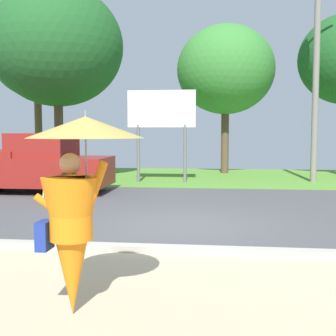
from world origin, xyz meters
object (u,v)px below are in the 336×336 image
Objects in this scene: tree_right_far at (57,47)px; roadside_billboard at (161,115)px; monk_pedestrian at (76,203)px; tree_left_far at (37,58)px; tree_center_back at (226,70)px; utility_pole at (316,72)px; pickup_truck at (30,165)px.

roadside_billboard is at bearing -7.67° from tree_right_far.
tree_left_far is at bearing 115.83° from monk_pedestrian.
utility_pole is at bearing -44.78° from tree_center_back.
tree_right_far is at bearing 100.51° from pickup_truck.
pickup_truck is 0.65× the size of utility_pole.
roadside_billboard is at bearing -120.94° from tree_center_back.
utility_pole is at bearing 7.70° from roadside_billboard.
pickup_truck is 5.83m from tree_right_far.
utility_pole is 1.06× the size of tree_left_far.
utility_pole is (9.66, 3.95, 3.30)m from pickup_truck.
tree_left_far is 1.10× the size of tree_center_back.
monk_pedestrian is 10.03m from pickup_truck.
tree_left_far is 0.97× the size of tree_right_far.
tree_right_far reaches higher than tree_center_back.
tree_left_far reaches higher than pickup_truck.
pickup_truck is 1.49× the size of roadside_billboard.
tree_right_far reaches higher than tree_left_far.
utility_pole is (5.12, 12.89, 2.99)m from monk_pedestrian.
monk_pedestrian is 0.27× the size of utility_pole.
tree_left_far is at bearing 123.62° from tree_right_far.
tree_left_far is at bearing 164.68° from utility_pole.
monk_pedestrian reaches higher than pickup_truck.
monk_pedestrian is 14.23m from tree_right_far.
tree_center_back is at bearing 27.70° from tree_right_far.
tree_center_back is at bearing 85.28° from monk_pedestrian.
tree_center_back is at bearing -0.62° from tree_left_far.
tree_left_far reaches higher than monk_pedestrian.
monk_pedestrian is 16.70m from tree_center_back.
monk_pedestrian is 0.41× the size of pickup_truck.
pickup_truck is (-4.54, 8.94, -0.31)m from monk_pedestrian.
monk_pedestrian is 0.28× the size of tree_left_far.
tree_center_back is (1.77, 16.21, 3.60)m from monk_pedestrian.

